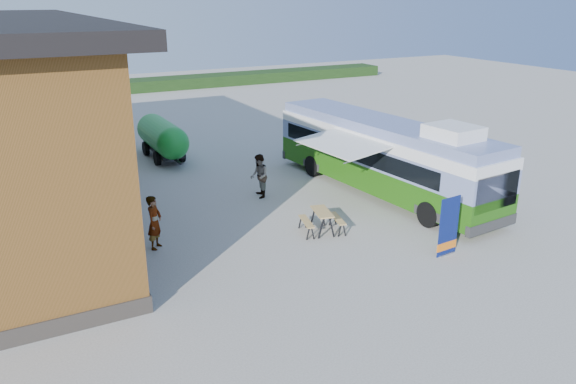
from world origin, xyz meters
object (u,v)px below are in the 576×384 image
person_a (155,222)px  picnic_table (322,216)px  person_b (259,176)px  bus (383,154)px  banner (448,232)px  slurry_tanker (162,137)px

person_a → picnic_table: bearing=-64.9°
person_b → bus: bearing=84.3°
banner → picnic_table: size_ratio=1.19×
person_a → person_b: (5.33, 3.03, -0.00)m
bus → picnic_table: bearing=-155.6°
bus → person_b: 5.43m
person_a → slurry_tanker: size_ratio=0.34×
slurry_tanker → banner: bearing=-73.0°
person_a → slurry_tanker: bearing=22.5°
picnic_table → slurry_tanker: slurry_tanker is taller
banner → person_b: size_ratio=1.09×
banner → picnic_table: 4.49m
person_a → slurry_tanker: (3.37, 10.93, 0.25)m
bus → person_a: 10.43m
bus → slurry_tanker: 12.06m
picnic_table → person_a: (-5.75, 1.49, 0.33)m
person_b → slurry_tanker: slurry_tanker is taller
picnic_table → person_b: person_b is taller
bus → person_a: (-10.34, -1.11, -0.82)m
bus → person_b: bus is taller
bus → person_b: bearing=153.9°
bus → picnic_table: 5.40m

